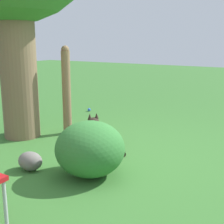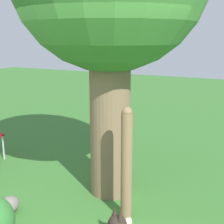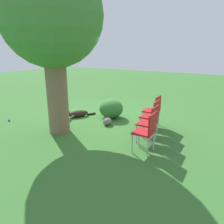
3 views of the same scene
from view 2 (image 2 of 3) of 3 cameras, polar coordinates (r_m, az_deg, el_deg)
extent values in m
cylinder|color=#7A6047|center=(4.27, -0.36, -0.49)|extent=(0.55, 0.55, 2.30)
sphere|color=#2D231C|center=(3.61, 0.96, -19.82)|extent=(0.29, 0.29, 0.21)
cylinder|color=#C6B293|center=(3.68, 2.67, -19.47)|extent=(0.13, 0.13, 0.09)
cone|color=#2D231C|center=(3.59, 0.46, -17.69)|extent=(0.07, 0.07, 0.10)
cone|color=#2D231C|center=(3.50, 1.50, -18.53)|extent=(0.07, 0.07, 0.10)
cylinder|color=#846647|center=(3.78, 2.66, -10.18)|extent=(0.14, 0.14, 1.33)
sphere|color=#846647|center=(3.56, 2.78, -0.02)|extent=(0.12, 0.12, 0.12)
cylinder|color=#B7B7BC|center=(6.04, -19.26, -6.14)|extent=(0.03, 0.03, 0.45)
ellipsoid|color=slate|center=(4.33, -18.46, -15.87)|extent=(0.24, 0.31, 0.22)
camera|label=1|loc=(5.24, -62.66, -1.52)|focal=50.00mm
camera|label=3|loc=(9.92, -10.37, 13.80)|focal=35.00mm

